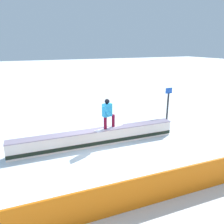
% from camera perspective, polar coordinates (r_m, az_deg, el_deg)
% --- Properties ---
extents(ground_plane, '(120.00, 120.00, 0.00)m').
position_cam_1_polar(ground_plane, '(10.10, -3.95, -8.53)').
color(ground_plane, white).
extents(grind_box, '(7.56, 0.86, 0.74)m').
position_cam_1_polar(grind_box, '(9.96, -3.99, -6.80)').
color(grind_box, white).
rests_on(grind_box, ground_plane).
extents(snowboarder, '(1.53, 0.64, 1.39)m').
position_cam_1_polar(snowboarder, '(9.68, -1.13, -0.19)').
color(snowboarder, silver).
rests_on(snowboarder, grind_box).
extents(safety_fence, '(8.76, 0.46, 0.97)m').
position_cam_1_polar(safety_fence, '(6.55, 9.71, -19.51)').
color(safety_fence, orange).
rests_on(safety_fence, ground_plane).
extents(trail_marker, '(0.40, 0.10, 2.17)m').
position_cam_1_polar(trail_marker, '(12.33, 14.33, 1.50)').
color(trail_marker, '#262628').
rests_on(trail_marker, ground_plane).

